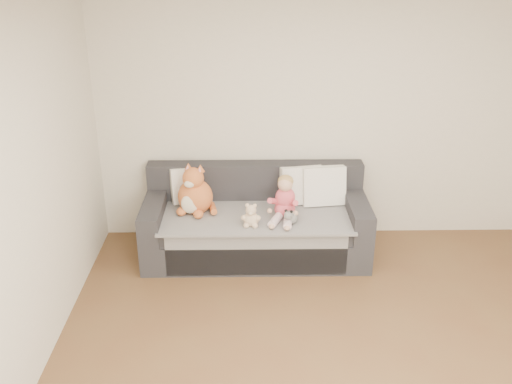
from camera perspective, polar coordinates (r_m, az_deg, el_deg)
The scene contains 10 objects.
room_shell at distance 3.89m, azimuth 9.88°, elevation -1.12°, with size 5.00×5.00×5.00m.
sofa at distance 5.73m, azimuth -0.03°, elevation -3.26°, with size 2.20×0.94×0.85m.
cushion_left at distance 5.82m, azimuth -6.54°, elevation 0.75°, with size 0.43×0.29×0.38m.
cushion_right_back at distance 5.77m, azimuth 4.56°, elevation 0.71°, with size 0.45×0.26×0.40m.
cushion_right_front at distance 5.76m, azimuth 6.79°, elevation 0.62°, with size 0.45×0.24×0.41m.
toddler at distance 5.44m, azimuth 2.87°, elevation -0.85°, with size 0.30×0.44×0.43m.
plush_cat at distance 5.57m, azimuth -6.15°, elevation -0.20°, with size 0.40×0.36×0.52m.
teddy_bear at distance 5.30m, azimuth -0.50°, elevation -2.52°, with size 0.18×0.14×0.23m.
plush_cow at distance 5.38m, azimuth 3.46°, elevation -2.49°, with size 0.14×0.20×0.17m.
sippy_cup at distance 5.37m, azimuth -0.35°, elevation -2.45°, with size 0.12×0.09×0.13m.
Camera 1 is at (-0.72, -3.05, 2.91)m, focal length 40.00 mm.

